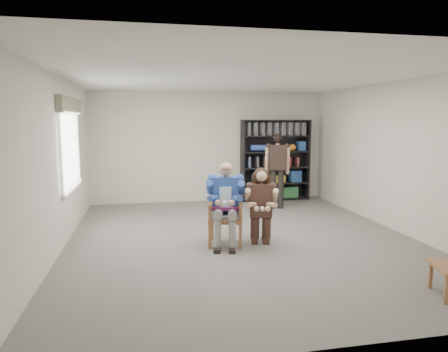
{
  "coord_description": "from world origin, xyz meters",
  "views": [
    {
      "loc": [
        -1.64,
        -6.65,
        2.08
      ],
      "look_at": [
        -0.2,
        0.6,
        1.05
      ],
      "focal_mm": 32.0,
      "sensor_mm": 36.0,
      "label": 1
    }
  ],
  "objects": [
    {
      "name": "bookshelf",
      "position": [
        1.7,
        3.28,
        1.05
      ],
      "size": [
        1.8,
        0.38,
        2.1
      ],
      "primitive_type": null,
      "color": "black",
      "rests_on": "floor"
    },
    {
      "name": "seated_man",
      "position": [
        -0.34,
        -0.25,
        0.7
      ],
      "size": [
        0.79,
        0.96,
        1.41
      ],
      "primitive_type": null,
      "rotation": [
        0.0,
        0.0,
        -0.24
      ],
      "color": "navy",
      "rests_on": "floor"
    },
    {
      "name": "armchair",
      "position": [
        -0.34,
        -0.25,
        0.54
      ],
      "size": [
        0.75,
        0.74,
        1.08
      ],
      "primitive_type": null,
      "rotation": [
        0.0,
        0.0,
        -0.24
      ],
      "color": "#976536",
      "rests_on": "floor"
    },
    {
      "name": "window_left",
      "position": [
        -2.95,
        1.0,
        1.63
      ],
      "size": [
        0.16,
        2.0,
        1.75
      ],
      "primitive_type": null,
      "color": "white",
      "rests_on": "room_shell"
    },
    {
      "name": "standing_man",
      "position": [
        1.41,
        2.28,
        0.89
      ],
      "size": [
        0.61,
        0.43,
        1.78
      ],
      "primitive_type": null,
      "rotation": [
        0.0,
        0.0,
        -0.25
      ],
      "color": "black",
      "rests_on": "floor"
    },
    {
      "name": "kneeling_woman",
      "position": [
        0.24,
        -0.37,
        0.64
      ],
      "size": [
        0.73,
        0.97,
        1.29
      ],
      "primitive_type": null,
      "rotation": [
        0.0,
        0.0,
        -0.24
      ],
      "color": "#331F1B",
      "rests_on": "floor"
    },
    {
      "name": "room_shell",
      "position": [
        0.0,
        0.0,
        1.4
      ],
      "size": [
        6.0,
        7.0,
        2.8
      ],
      "primitive_type": null,
      "color": "silver",
      "rests_on": "ground"
    },
    {
      "name": "floor",
      "position": [
        0.0,
        0.0,
        0.0
      ],
      "size": [
        6.0,
        7.0,
        0.01
      ],
      "primitive_type": "cube",
      "color": "#615E59",
      "rests_on": "ground"
    }
  ]
}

